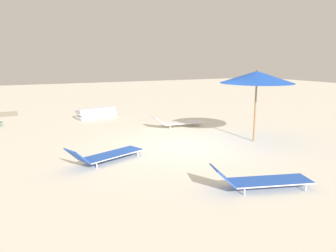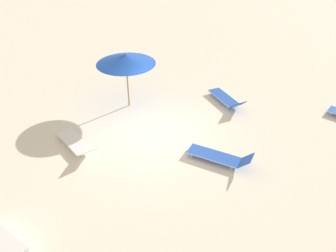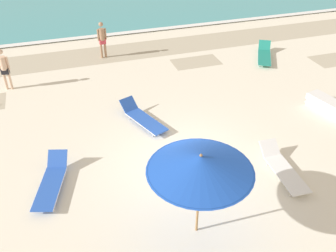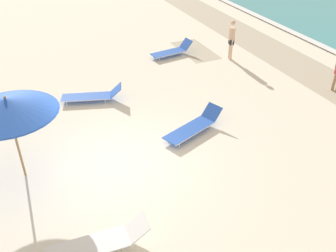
% 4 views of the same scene
% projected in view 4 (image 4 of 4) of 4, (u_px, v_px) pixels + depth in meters
% --- Properties ---
extents(ground_plane, '(60.00, 60.00, 0.16)m').
position_uv_depth(ground_plane, '(119.00, 166.00, 10.70)').
color(ground_plane, silver).
extents(beach_umbrella, '(2.45, 2.45, 2.44)m').
position_uv_depth(beach_umbrella, '(7.00, 106.00, 9.07)').
color(beach_umbrella, '#9E7547').
rests_on(beach_umbrella, ground_plane).
extents(sun_lounger_under_umbrella, '(0.72, 2.25, 0.51)m').
position_uv_depth(sun_lounger_under_umbrella, '(99.00, 243.00, 8.06)').
color(sun_lounger_under_umbrella, white).
rests_on(sun_lounger_under_umbrella, ground_plane).
extents(sun_lounger_beside_umbrella, '(1.37, 2.30, 0.57)m').
position_uv_depth(sun_lounger_beside_umbrella, '(194.00, 126.00, 11.92)').
color(sun_lounger_beside_umbrella, blue).
rests_on(sun_lounger_beside_umbrella, ground_plane).
extents(sun_lounger_near_water_left, '(1.21, 2.26, 0.56)m').
position_uv_depth(sun_lounger_near_water_left, '(92.00, 95.00, 13.65)').
color(sun_lounger_near_water_left, blue).
rests_on(sun_lounger_near_water_left, ground_plane).
extents(sun_lounger_near_water_right, '(0.89, 2.06, 0.59)m').
position_uv_depth(sun_lounger_near_water_right, '(172.00, 51.00, 17.28)').
color(sun_lounger_near_water_right, blue).
rests_on(sun_lounger_near_water_right, ground_plane).
extents(beachgoer_shoreline_child, '(0.44, 0.27, 1.76)m').
position_uv_depth(beachgoer_shoreline_child, '(232.00, 38.00, 16.49)').
color(beachgoer_shoreline_child, beige).
rests_on(beachgoer_shoreline_child, ground_plane).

